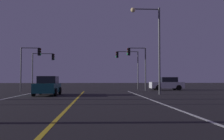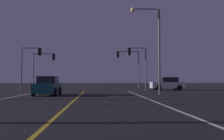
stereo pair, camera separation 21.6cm
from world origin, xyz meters
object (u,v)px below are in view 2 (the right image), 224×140
object	(u,v)px
car_crossing_side	(168,84)
traffic_light_near_left	(31,59)
car_oncoming	(48,86)
traffic_light_far_right	(128,61)
traffic_light_far_left	(44,62)
street_lamp_right_far	(152,39)
traffic_light_near_right	(137,59)

from	to	relation	value
car_crossing_side	traffic_light_near_left	bearing A→B (deg)	8.15
car_oncoming	traffic_light_far_right	world-z (taller)	traffic_light_far_right
car_crossing_side	traffic_light_near_left	xyz separation A→B (m)	(-17.09, -2.45, 3.01)
traffic_light_near_left	traffic_light_far_left	xyz separation A→B (m)	(0.38, 5.50, -0.04)
traffic_light_near_left	traffic_light_far_left	size ratio (longest dim) A/B	1.02
car_crossing_side	street_lamp_right_far	distance (m)	11.31
traffic_light_near_left	street_lamp_right_far	xyz separation A→B (m)	(12.99, -7.14, 1.39)
traffic_light_near_right	street_lamp_right_far	bearing A→B (deg)	92.64
car_crossing_side	traffic_light_far_right	distance (m)	6.61
traffic_light_far_right	traffic_light_far_left	size ratio (longest dim) A/B	1.07
car_crossing_side	traffic_light_far_left	world-z (taller)	traffic_light_far_left
street_lamp_right_far	car_crossing_side	bearing A→B (deg)	-113.14
traffic_light_far_left	car_oncoming	bearing A→B (deg)	-76.89
traffic_light_near_right	traffic_light_near_left	distance (m)	12.66
traffic_light_near_right	car_oncoming	bearing A→B (deg)	39.12
street_lamp_right_far	car_oncoming	bearing A→B (deg)	2.30
car_oncoming	traffic_light_far_left	world-z (taller)	traffic_light_far_left
traffic_light_near_left	traffic_light_far_right	size ratio (longest dim) A/B	0.95
traffic_light_far_left	traffic_light_near_right	bearing A→B (deg)	-24.13
traffic_light_far_left	street_lamp_right_far	world-z (taller)	street_lamp_right_far
traffic_light_far_right	street_lamp_right_far	bearing A→B (deg)	93.61
car_oncoming	traffic_light_near_left	xyz separation A→B (m)	(-3.41, 7.52, 3.01)
car_crossing_side	street_lamp_right_far	xyz separation A→B (m)	(-4.10, -9.59, 4.40)
traffic_light_far_left	street_lamp_right_far	bearing A→B (deg)	-45.06
traffic_light_near_left	car_oncoming	bearing A→B (deg)	-65.58
car_crossing_side	traffic_light_near_right	distance (m)	5.91
car_crossing_side	car_oncoming	bearing A→B (deg)	36.10
car_crossing_side	traffic_light_far_right	bearing A→B (deg)	-31.95
car_oncoming	traffic_light_near_right	distance (m)	12.31
traffic_light_near_right	street_lamp_right_far	world-z (taller)	street_lamp_right_far
car_crossing_side	traffic_light_near_left	distance (m)	17.52
car_oncoming	street_lamp_right_far	distance (m)	10.55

